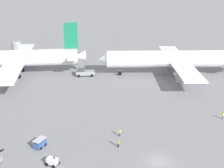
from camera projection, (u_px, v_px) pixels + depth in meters
ground_plane at (159, 161)px, 56.70m from camera, size 600.00×600.00×0.00m
airliner_at_gate_left at (11, 59)px, 101.30m from camera, size 49.11×47.48×16.84m
airliner_being_pushed at (174, 59)px, 101.84m from camera, size 47.37×42.01×16.16m
pushback_tug at (85, 72)px, 102.41m from camera, size 9.19×3.84×2.84m
gse_baggage_cart_trailing at (40, 143)px, 61.03m from camera, size 2.98×3.09×1.71m
gse_gpu_cart_small at (52, 161)px, 55.34m from camera, size 2.63×2.59×1.90m
ground_crew_wing_walker_right at (223, 116)px, 72.59m from camera, size 0.36×0.50×1.67m
ground_crew_marshaller_foreground at (118, 143)px, 60.96m from camera, size 0.41×0.42×1.71m
ground_crew_ramp_agent_by_cones at (120, 132)px, 64.97m from camera, size 0.36×0.36×1.70m
jet_bridge at (16, 49)px, 120.83m from camera, size 3.84×17.33×5.68m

